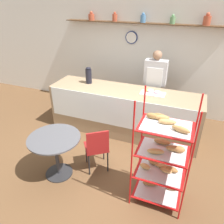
% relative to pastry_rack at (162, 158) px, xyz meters
% --- Properties ---
extents(ground_plane, '(14.00, 14.00, 0.00)m').
position_rel_pastry_rack_xyz_m(ground_plane, '(-1.07, 0.45, -0.77)').
color(ground_plane, brown).
extents(back_wall, '(10.00, 0.30, 2.70)m').
position_rel_pastry_rack_xyz_m(back_wall, '(-1.07, 2.85, 0.60)').
color(back_wall, white).
rests_on(back_wall, ground_plane).
extents(display_counter, '(3.18, 0.80, 0.99)m').
position_rel_pastry_rack_xyz_m(display_counter, '(-1.07, 1.54, -0.27)').
color(display_counter, '#937A5B').
rests_on(display_counter, ground_plane).
extents(pastry_rack, '(0.73, 0.52, 1.69)m').
position_rel_pastry_rack_xyz_m(pastry_rack, '(0.00, 0.00, 0.00)').
color(pastry_rack, '#B71414').
rests_on(pastry_rack, ground_plane).
extents(person_worker, '(0.47, 0.23, 1.72)m').
position_rel_pastry_rack_xyz_m(person_worker, '(-0.57, 2.14, 0.17)').
color(person_worker, '#282833').
rests_on(person_worker, ground_plane).
extents(cafe_table, '(0.84, 0.84, 0.75)m').
position_rel_pastry_rack_xyz_m(cafe_table, '(-1.67, -0.13, -0.19)').
color(cafe_table, '#262628').
rests_on(cafe_table, ground_plane).
extents(cafe_chair, '(0.53, 0.53, 0.86)m').
position_rel_pastry_rack_xyz_m(cafe_chair, '(-1.08, 0.19, -0.25)').
color(cafe_chair, black).
rests_on(cafe_chair, ground_plane).
extents(coffee_carafe, '(0.13, 0.13, 0.36)m').
position_rel_pastry_rack_xyz_m(coffee_carafe, '(-1.94, 1.65, 0.40)').
color(coffee_carafe, black).
rests_on(coffee_carafe, display_counter).
extents(donut_tray_counter, '(0.49, 0.27, 0.05)m').
position_rel_pastry_rack_xyz_m(donut_tray_counter, '(-0.51, 1.62, 0.25)').
color(donut_tray_counter, silver).
rests_on(donut_tray_counter, display_counter).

